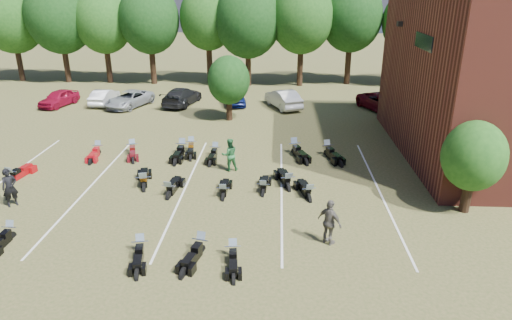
# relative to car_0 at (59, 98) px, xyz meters

# --- Properties ---
(ground) EXTENTS (160.00, 160.00, 0.00)m
(ground) POSITION_rel_car_0_xyz_m (17.06, -19.03, -0.69)
(ground) COLOR brown
(ground) RESTS_ON ground
(car_0) EXTENTS (2.54, 4.30, 1.37)m
(car_0) POSITION_rel_car_0_xyz_m (0.00, 0.00, 0.00)
(car_0) COLOR maroon
(car_0) RESTS_ON ground
(car_1) EXTENTS (1.48, 4.03, 1.32)m
(car_1) POSITION_rel_car_0_xyz_m (3.68, 0.77, -0.03)
(car_1) COLOR #B5B6BA
(car_1) RESTS_ON ground
(car_2) EXTENTS (3.73, 5.30, 1.34)m
(car_2) POSITION_rel_car_0_xyz_m (6.14, 0.00, -0.01)
(car_2) COLOR gray
(car_2) RESTS_ON ground
(car_3) EXTENTS (3.09, 5.43, 1.48)m
(car_3) POSITION_rel_car_0_xyz_m (10.46, 0.94, 0.06)
(car_3) COLOR black
(car_3) RESTS_ON ground
(car_4) EXTENTS (2.37, 4.46, 1.45)m
(car_4) POSITION_rel_car_0_xyz_m (15.02, 1.35, 0.04)
(car_4) COLOR #0C1755
(car_4) RESTS_ON ground
(car_5) EXTENTS (3.34, 4.94, 1.54)m
(car_5) POSITION_rel_car_0_xyz_m (19.23, 0.39, 0.08)
(car_5) COLOR beige
(car_5) RESTS_ON ground
(car_6) EXTENTS (4.17, 5.61, 1.42)m
(car_6) POSITION_rel_car_0_xyz_m (27.43, -0.24, 0.02)
(car_6) COLOR #550410
(car_6) RESTS_ON ground
(car_7) EXTENTS (2.38, 5.18, 1.47)m
(car_7) POSITION_rel_car_0_xyz_m (28.83, -0.23, 0.05)
(car_7) COLOR #313135
(car_7) RESTS_ON ground
(person_black) EXTENTS (0.81, 0.79, 1.88)m
(person_black) POSITION_rel_car_0_xyz_m (6.22, -18.51, 0.26)
(person_black) COLOR black
(person_black) RESTS_ON ground
(person_green) EXTENTS (1.11, 0.99, 1.89)m
(person_green) POSITION_rel_car_0_xyz_m (16.13, -13.63, 0.26)
(person_green) COLOR #266734
(person_green) RESTS_ON ground
(person_grey) EXTENTS (1.16, 1.13, 1.95)m
(person_grey) POSITION_rel_car_0_xyz_m (20.96, -21.18, 0.29)
(person_grey) COLOR #555149
(person_grey) RESTS_ON ground
(motorcycle_1) EXTENTS (0.66, 2.02, 1.13)m
(motorcycle_1) POSITION_rel_car_0_xyz_m (7.78, -21.46, -0.69)
(motorcycle_1) COLOR black
(motorcycle_1) RESTS_ON ground
(motorcycle_2) EXTENTS (1.04, 2.18, 1.17)m
(motorcycle_2) POSITION_rel_car_0_xyz_m (13.52, -22.33, -0.69)
(motorcycle_2) COLOR black
(motorcycle_2) RESTS_ON ground
(motorcycle_3) EXTENTS (0.86, 2.07, 1.12)m
(motorcycle_3) POSITION_rel_car_0_xyz_m (17.16, -22.45, -0.69)
(motorcycle_3) COLOR black
(motorcycle_3) RESTS_ON ground
(motorcycle_4) EXTENTS (1.21, 2.30, 1.23)m
(motorcycle_4) POSITION_rel_car_0_xyz_m (15.85, -22.12, -0.69)
(motorcycle_4) COLOR black
(motorcycle_4) RESTS_ON ground
(motorcycle_7) EXTENTS (1.06, 2.38, 1.28)m
(motorcycle_7) POSITION_rel_car_0_xyz_m (4.70, -15.89, -0.69)
(motorcycle_7) COLOR maroon
(motorcycle_7) RESTS_ON ground
(motorcycle_8) EXTENTS (1.38, 2.62, 1.40)m
(motorcycle_8) POSITION_rel_car_0_xyz_m (11.98, -16.43, -0.69)
(motorcycle_8) COLOR black
(motorcycle_8) RESTS_ON ground
(motorcycle_9) EXTENTS (0.97, 2.38, 1.29)m
(motorcycle_9) POSITION_rel_car_0_xyz_m (13.48, -17.29, -0.69)
(motorcycle_9) COLOR black
(motorcycle_9) RESTS_ON ground
(motorcycle_10) EXTENTS (0.68, 2.14, 1.19)m
(motorcycle_10) POSITION_rel_car_0_xyz_m (16.17, -17.30, -0.69)
(motorcycle_10) COLOR black
(motorcycle_10) RESTS_ON ground
(motorcycle_11) EXTENTS (0.80, 2.15, 1.18)m
(motorcycle_11) POSITION_rel_car_0_xyz_m (18.12, -16.74, -0.69)
(motorcycle_11) COLOR black
(motorcycle_11) RESTS_ON ground
(motorcycle_12) EXTENTS (1.35, 2.56, 1.36)m
(motorcycle_12) POSITION_rel_car_0_xyz_m (19.38, -16.04, -0.69)
(motorcycle_12) COLOR black
(motorcycle_12) RESTS_ON ground
(motorcycle_13) EXTENTS (1.25, 2.37, 1.26)m
(motorcycle_13) POSITION_rel_car_0_xyz_m (20.38, -17.23, -0.69)
(motorcycle_13) COLOR black
(motorcycle_13) RESTS_ON ground
(motorcycle_14) EXTENTS (1.36, 2.35, 1.25)m
(motorcycle_14) POSITION_rel_car_0_xyz_m (9.80, -11.20, -0.69)
(motorcycle_14) COLOR #500B13
(motorcycle_14) RESTS_ON ground
(motorcycle_15) EXTENTS (0.86, 2.23, 1.22)m
(motorcycle_15) POSITION_rel_car_0_xyz_m (7.72, -11.49, -0.69)
(motorcycle_15) COLOR #9C0B14
(motorcycle_15) RESTS_ON ground
(motorcycle_16) EXTENTS (0.86, 2.49, 1.38)m
(motorcycle_16) POSITION_rel_car_0_xyz_m (12.90, -11.15, -0.69)
(motorcycle_16) COLOR black
(motorcycle_16) RESTS_ON ground
(motorcycle_17) EXTENTS (1.04, 2.35, 1.26)m
(motorcycle_17) POSITION_rel_car_0_xyz_m (13.37, -10.54, -0.69)
(motorcycle_17) COLOR black
(motorcycle_17) RESTS_ON ground
(motorcycle_18) EXTENTS (0.83, 2.23, 1.22)m
(motorcycle_18) POSITION_rel_car_0_xyz_m (15.01, -11.44, -0.69)
(motorcycle_18) COLOR black
(motorcycle_18) RESTS_ON ground
(motorcycle_19) EXTENTS (1.55, 2.57, 1.37)m
(motorcycle_19) POSITION_rel_car_0_xyz_m (21.87, -11.01, -0.69)
(motorcycle_19) COLOR black
(motorcycle_19) RESTS_ON ground
(motorcycle_20) EXTENTS (1.60, 2.65, 1.41)m
(motorcycle_20) POSITION_rel_car_0_xyz_m (19.86, -10.79, -0.69)
(motorcycle_20) COLOR black
(motorcycle_20) RESTS_ON ground
(tree_line) EXTENTS (56.00, 6.00, 9.79)m
(tree_line) POSITION_rel_car_0_xyz_m (16.06, 9.97, 5.63)
(tree_line) COLOR black
(tree_line) RESTS_ON ground
(young_tree_near_building) EXTENTS (2.80, 2.80, 4.16)m
(young_tree_near_building) POSITION_rel_car_0_xyz_m (27.56, -18.03, 2.07)
(young_tree_near_building) COLOR black
(young_tree_near_building) RESTS_ON ground
(young_tree_midfield) EXTENTS (3.20, 3.20, 4.70)m
(young_tree_midfield) POSITION_rel_car_0_xyz_m (15.06, -3.53, 2.41)
(young_tree_midfield) COLOR black
(young_tree_midfield) RESTS_ON ground
(parking_lines) EXTENTS (20.10, 14.00, 0.01)m
(parking_lines) POSITION_rel_car_0_xyz_m (14.06, -16.03, -0.68)
(parking_lines) COLOR silver
(parking_lines) RESTS_ON ground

